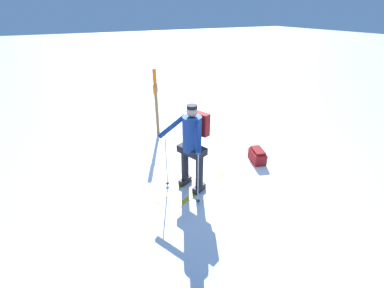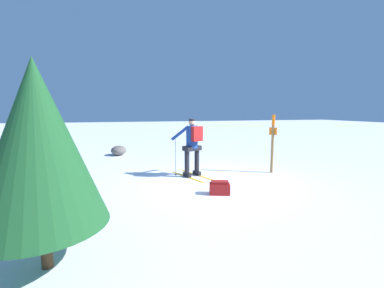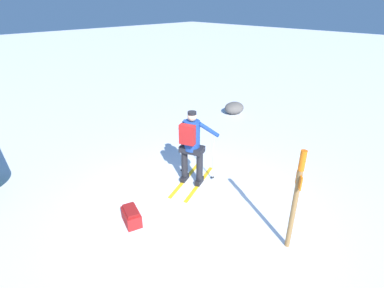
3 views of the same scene
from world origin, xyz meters
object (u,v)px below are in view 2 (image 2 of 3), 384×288
at_px(rock_boulder, 119,150).
at_px(trail_marker, 273,139).
at_px(pine_tree, 38,144).
at_px(skier, 192,143).
at_px(dropped_backpack, 220,188).

bearing_deg(rock_boulder, trail_marker, 45.78).
distance_m(trail_marker, pine_tree, 6.85).
distance_m(skier, pine_tree, 5.07).
bearing_deg(skier, pine_tree, -37.48).
bearing_deg(skier, rock_boulder, -153.56).
distance_m(skier, trail_marker, 2.65).
relative_size(trail_marker, pine_tree, 0.71).
bearing_deg(trail_marker, pine_tree, -56.61).
relative_size(skier, trail_marker, 0.94).
bearing_deg(dropped_backpack, skier, -174.25).
xyz_separation_m(skier, dropped_backpack, (1.84, 0.18, -0.88)).
height_order(rock_boulder, pine_tree, pine_tree).
height_order(skier, pine_tree, pine_tree).
relative_size(skier, pine_tree, 0.67).
relative_size(dropped_backpack, pine_tree, 0.21).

